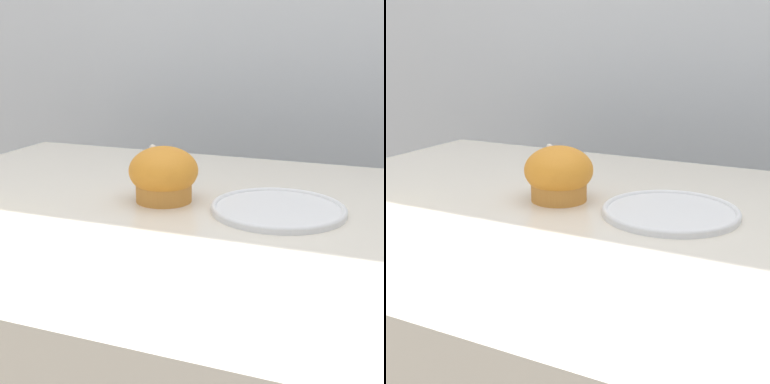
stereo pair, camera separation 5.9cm
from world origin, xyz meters
TOP-DOWN VIEW (x-y plane):
  - wall_back at (0.00, 0.60)m, footprint 3.20×0.10m
  - muffin_back_right at (-0.09, 0.02)m, footprint 0.09×0.09m
  - serving_plate at (0.07, 0.02)m, footprint 0.17×0.17m

SIDE VIEW (x-z plane):
  - wall_back at x=0.00m, z-range 0.00..1.80m
  - serving_plate at x=0.07m, z-range 0.95..0.96m
  - muffin_back_right at x=-0.09m, z-range 0.95..1.03m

